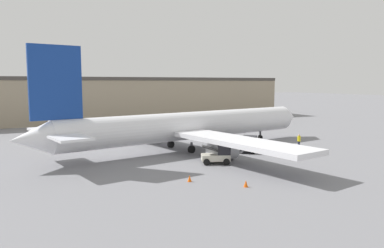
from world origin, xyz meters
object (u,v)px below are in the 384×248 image
Objects in this scene: airplane at (185,126)px; ground_crew_worker at (299,141)px; safety_cone_far at (246,184)px; safety_cone_near at (190,178)px; baggage_tug at (249,144)px; belt_loader_truck at (218,155)px.

airplane is 23.07× the size of ground_crew_worker.
airplane is 74.51× the size of safety_cone_far.
safety_cone_near is 1.00× the size of safety_cone_far.
safety_cone_near is at bearing -124.06° from airplane.
baggage_tug is 1.08× the size of belt_loader_truck.
safety_cone_far is (-9.40, -12.56, -0.59)m from baggage_tug.
ground_crew_worker is 0.50× the size of baggage_tug.
airplane reaches higher than safety_cone_far.
safety_cone_far is at bearing -56.38° from ground_crew_worker.
airplane is at bearing 80.03° from safety_cone_far.
baggage_tug reaches higher than safety_cone_near.
airplane reaches higher than ground_crew_worker.
airplane is at bearing -113.38° from ground_crew_worker.
baggage_tug is 6.40× the size of safety_cone_near.
ground_crew_worker reaches higher than safety_cone_far.
ground_crew_worker is at bearing 35.00° from safety_cone_far.
airplane is at bearing 110.81° from belt_loader_truck.
safety_cone_near and safety_cone_far have the same top height.
belt_loader_truck reaches higher than ground_crew_worker.
ground_crew_worker is 20.29m from safety_cone_far.
ground_crew_worker is 14.42m from belt_loader_truck.
safety_cone_near is (-6.28, -13.60, -2.67)m from airplane.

